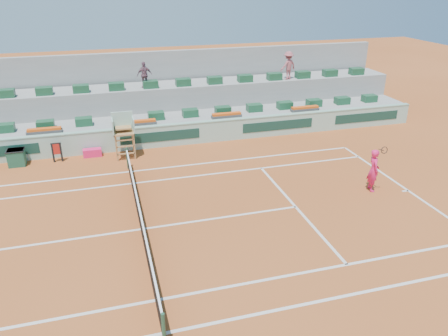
# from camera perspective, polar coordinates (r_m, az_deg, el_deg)

# --- Properties ---
(ground) EXTENTS (90.00, 90.00, 0.00)m
(ground) POSITION_cam_1_polar(r_m,az_deg,el_deg) (17.07, -10.79, -7.88)
(ground) COLOR #95451D
(ground) RESTS_ON ground
(seating_tier_lower) EXTENTS (36.00, 4.00, 1.20)m
(seating_tier_lower) POSITION_cam_1_polar(r_m,az_deg,el_deg) (26.58, -13.29, 5.19)
(seating_tier_lower) COLOR #979794
(seating_tier_lower) RESTS_ON ground
(seating_tier_upper) EXTENTS (36.00, 2.40, 2.60)m
(seating_tier_upper) POSITION_cam_1_polar(r_m,az_deg,el_deg) (27.90, -13.64, 7.56)
(seating_tier_upper) COLOR #979794
(seating_tier_upper) RESTS_ON ground
(stadium_back_wall) EXTENTS (36.00, 0.40, 4.40)m
(stadium_back_wall) POSITION_cam_1_polar(r_m,az_deg,el_deg) (29.23, -14.00, 10.09)
(stadium_back_wall) COLOR #979794
(stadium_back_wall) RESTS_ON ground
(player_bag) EXTENTS (0.95, 0.42, 0.42)m
(player_bag) POSITION_cam_1_polar(r_m,az_deg,el_deg) (24.21, -16.81, 1.93)
(player_bag) COLOR #F21F64
(player_bag) RESTS_ON ground
(spectator_mid) EXTENTS (0.97, 0.55, 1.56)m
(spectator_mid) POSITION_cam_1_polar(r_m,az_deg,el_deg) (27.02, -10.34, 11.88)
(spectator_mid) COLOR #734C5C
(spectator_mid) RESTS_ON seating_tier_upper
(spectator_right) EXTENTS (1.31, 1.01, 1.79)m
(spectator_right) POSITION_cam_1_polar(r_m,az_deg,el_deg) (29.15, 8.38, 13.11)
(spectator_right) COLOR #A55258
(spectator_right) RESTS_ON seating_tier_upper
(court_lines) EXTENTS (23.89, 11.09, 0.01)m
(court_lines) POSITION_cam_1_polar(r_m,az_deg,el_deg) (17.06, -10.79, -7.86)
(court_lines) COLOR silver
(court_lines) RESTS_ON ground
(tennis_net) EXTENTS (0.10, 11.97, 1.10)m
(tennis_net) POSITION_cam_1_polar(r_m,az_deg,el_deg) (16.80, -10.93, -6.35)
(tennis_net) COLOR black
(tennis_net) RESTS_ON ground
(advertising_hoarding) EXTENTS (36.00, 0.34, 1.26)m
(advertising_hoarding) POSITION_cam_1_polar(r_m,az_deg,el_deg) (24.49, -12.92, 3.69)
(advertising_hoarding) COLOR #9AC2B0
(advertising_hoarding) RESTS_ON ground
(umpire_chair) EXTENTS (1.10, 0.90, 2.40)m
(umpire_chair) POSITION_cam_1_polar(r_m,az_deg,el_deg) (23.24, -13.01, 4.96)
(umpire_chair) COLOR #9D6C3B
(umpire_chair) RESTS_ON ground
(seat_row_lower) EXTENTS (32.90, 0.60, 0.44)m
(seat_row_lower) POSITION_cam_1_polar(r_m,az_deg,el_deg) (25.47, -13.34, 6.31)
(seat_row_lower) COLOR #184A2D
(seat_row_lower) RESTS_ON seating_tier_lower
(seat_row_upper) EXTENTS (32.90, 0.60, 0.44)m
(seat_row_upper) POSITION_cam_1_polar(r_m,az_deg,el_deg) (26.94, -13.88, 10.31)
(seat_row_upper) COLOR #184A2D
(seat_row_upper) RESTS_ON seating_tier_upper
(flower_planters) EXTENTS (26.80, 0.36, 0.28)m
(flower_planters) POSITION_cam_1_polar(r_m,az_deg,el_deg) (24.73, -16.67, 5.20)
(flower_planters) COLOR #454545
(flower_planters) RESTS_ON seating_tier_lower
(drink_cooler_a) EXTENTS (0.84, 0.73, 0.84)m
(drink_cooler_a) POSITION_cam_1_polar(r_m,az_deg,el_deg) (24.36, -25.47, 1.24)
(drink_cooler_a) COLOR #194B37
(drink_cooler_a) RESTS_ON ground
(drink_cooler_b) EXTENTS (0.77, 0.67, 0.84)m
(drink_cooler_b) POSITION_cam_1_polar(r_m,az_deg,el_deg) (24.41, -25.44, 1.28)
(drink_cooler_b) COLOR #194B37
(drink_cooler_b) RESTS_ON ground
(towel_rack) EXTENTS (0.51, 0.09, 1.03)m
(towel_rack) POSITION_cam_1_polar(r_m,az_deg,el_deg) (23.95, -21.00, 2.11)
(towel_rack) COLOR black
(towel_rack) RESTS_ON ground
(tennis_player) EXTENTS (0.62, 0.96, 2.28)m
(tennis_player) POSITION_cam_1_polar(r_m,az_deg,el_deg) (20.35, 18.94, -0.25)
(tennis_player) COLOR #F21F64
(tennis_player) RESTS_ON ground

